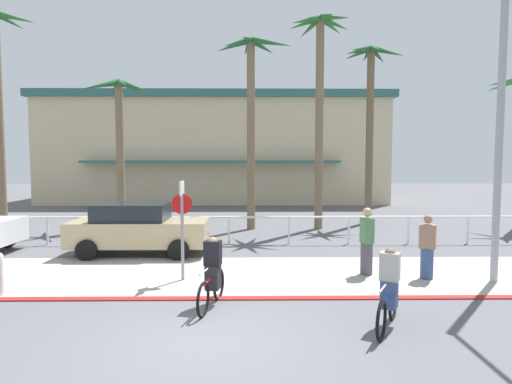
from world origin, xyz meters
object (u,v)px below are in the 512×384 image
Objects in this scene: palm_tree_3 at (252,89)px; palm_tree_5 at (371,92)px; streetlight_curb at (506,111)px; cyclist_blue_0 at (389,290)px; palm_tree_2 at (119,119)px; pedestrian_1 at (367,244)px; cyclist_red_1 at (212,274)px; car_tan_1 at (138,228)px; pedestrian_0 at (427,250)px; palm_tree_4 at (320,71)px; stop_sign_bike_lane at (182,216)px.

palm_tree_5 is (5.78, 1.84, 0.17)m from palm_tree_3.
streetlight_curb reaches higher than cyclist_blue_0.
pedestrian_1 is (9.13, -8.58, -4.13)m from palm_tree_2.
cyclist_red_1 is (-3.36, 1.21, 0.00)m from cyclist_blue_0.
palm_tree_3 is 8.34m from car_tan_1.
pedestrian_0 is (-1.26, -10.10, -5.62)m from palm_tree_5.
pedestrian_1 reaches higher than car_tan_1.
car_tan_1 is (-9.52, -7.02, -5.53)m from palm_tree_5.
palm_tree_4 is 5.29× the size of cyclist_red_1.
stop_sign_bike_lane reaches higher than cyclist_blue_0.
streetlight_curb is (7.90, -0.51, 2.60)m from stop_sign_bike_lane.
pedestrian_0 is at bearing 57.45° from cyclist_blue_0.
palm_tree_3 is 5.22× the size of cyclist_blue_0.
palm_tree_4 is (9.08, -0.67, 2.05)m from palm_tree_2.
palm_tree_3 is at bearing -162.37° from palm_tree_5.
palm_tree_2 reaches higher than stop_sign_bike_lane.
palm_tree_4 is at bearing 109.20° from streetlight_curb.
palm_tree_5 reaches higher than cyclist_blue_0.
palm_tree_5 is (11.84, 1.08, 1.41)m from palm_tree_2.
palm_tree_4 is at bearing 60.11° from stop_sign_bike_lane.
palm_tree_4 is 5.19× the size of pedestrian_1.
palm_tree_5 is 5.31× the size of cyclist_blue_0.
streetlight_curb reaches higher than pedestrian_0.
pedestrian_1 is at bearing -21.29° from car_tan_1.
cyclist_blue_0 is at bearing -36.24° from stop_sign_bike_lane.
palm_tree_5 is at bearing 36.41° from car_tan_1.
cyclist_red_1 is (0.93, -1.94, -0.98)m from stop_sign_bike_lane.
palm_tree_3 is 4.74× the size of cyclist_red_1.
palm_tree_4 reaches higher than stop_sign_bike_lane.
car_tan_1 is at bearing 159.54° from pedestrian_0.
car_tan_1 is 2.61× the size of pedestrian_0.
car_tan_1 is at bearing 134.90° from cyclist_blue_0.
pedestrian_0 is (1.51, -8.34, -6.26)m from palm_tree_4.
pedestrian_0 is at bearing -61.33° from palm_tree_3.
pedestrian_0 reaches higher than cyclist_red_1.
cyclist_red_1 is 4.60m from pedestrian_1.
cyclist_blue_0 is 0.91× the size of cyclist_red_1.
pedestrian_0 is (5.39, 1.97, 0.09)m from cyclist_red_1.
palm_tree_3 is 0.90× the size of palm_tree_4.
palm_tree_4 is 10.54m from pedestrian_0.
streetlight_curb is 4.68m from pedestrian_1.
palm_tree_2 is at bearing 115.33° from cyclist_red_1.
palm_tree_4 is 5.62× the size of pedestrian_0.
streetlight_curb is 3.88m from pedestrian_0.
streetlight_curb is 1.10× the size of palm_tree_2.
stop_sign_bike_lane is at bearing -179.75° from pedestrian_0.
palm_tree_2 reaches higher than pedestrian_1.
palm_tree_4 reaches higher than cyclist_red_1.
stop_sign_bike_lane is 1.57× the size of cyclist_blue_0.
pedestrian_1 is at bearing -89.63° from palm_tree_4.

